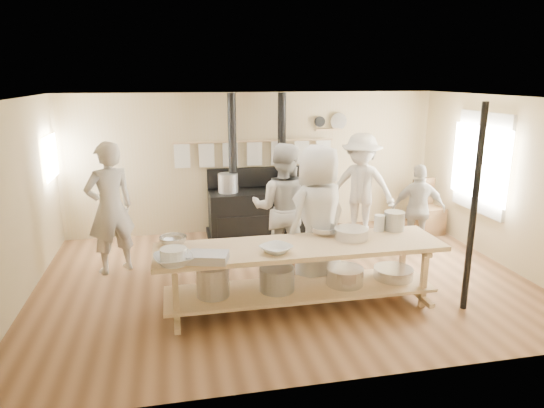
% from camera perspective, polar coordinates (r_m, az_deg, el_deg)
% --- Properties ---
extents(ground, '(7.00, 7.00, 0.00)m').
position_cam_1_polar(ground, '(7.18, 1.40, -8.85)').
color(ground, brown).
rests_on(ground, ground).
extents(room_shell, '(7.00, 7.00, 7.00)m').
position_cam_1_polar(room_shell, '(6.69, 1.48, 3.99)').
color(room_shell, '#CBB481').
rests_on(room_shell, ground).
extents(window_right, '(0.09, 1.50, 1.65)m').
position_cam_1_polar(window_right, '(8.70, 23.43, 4.46)').
color(window_right, beige).
rests_on(window_right, ground).
extents(left_opening, '(0.00, 0.90, 0.90)m').
position_cam_1_polar(left_opening, '(8.72, -24.57, 5.03)').
color(left_opening, white).
rests_on(left_opening, ground).
extents(stove, '(1.90, 0.75, 2.60)m').
position_cam_1_polar(stove, '(8.97, -1.68, -0.45)').
color(stove, black).
rests_on(stove, ground).
extents(towel_rail, '(3.00, 0.04, 0.47)m').
position_cam_1_polar(towel_rail, '(9.03, -2.01, 6.38)').
color(towel_rail, tan).
rests_on(towel_rail, ground).
extents(back_wall_shelf, '(0.63, 0.14, 0.32)m').
position_cam_1_polar(back_wall_shelf, '(9.36, 6.92, 9.33)').
color(back_wall_shelf, tan).
rests_on(back_wall_shelf, ground).
extents(prep_table, '(3.60, 0.90, 0.85)m').
position_cam_1_polar(prep_table, '(6.17, 3.25, -7.70)').
color(prep_table, tan).
rests_on(prep_table, ground).
extents(support_post, '(0.08, 0.08, 2.60)m').
position_cam_1_polar(support_post, '(6.37, 22.64, -0.71)').
color(support_post, black).
rests_on(support_post, ground).
extents(cook_far_left, '(0.86, 0.76, 1.98)m').
position_cam_1_polar(cook_far_left, '(7.54, -18.51, -0.47)').
color(cook_far_left, beige).
rests_on(cook_far_left, ground).
extents(cook_left, '(1.14, 1.02, 1.95)m').
position_cam_1_polar(cook_left, '(7.22, 1.27, -0.50)').
color(cook_left, beige).
rests_on(cook_left, ground).
extents(cook_center, '(1.17, 1.02, 2.01)m').
position_cam_1_polar(cook_center, '(6.64, 5.44, -1.65)').
color(cook_center, beige).
rests_on(cook_center, ground).
extents(cook_right, '(0.94, 0.57, 1.50)m').
position_cam_1_polar(cook_right, '(8.35, 16.82, -0.62)').
color(cook_right, beige).
rests_on(cook_right, ground).
extents(cook_by_window, '(1.43, 1.28, 1.93)m').
position_cam_1_polar(cook_by_window, '(8.76, 10.36, 1.93)').
color(cook_by_window, beige).
rests_on(cook_by_window, ground).
extents(chair, '(0.53, 0.53, 1.02)m').
position_cam_1_polar(chair, '(9.59, 17.83, -1.53)').
color(chair, brown).
rests_on(chair, ground).
extents(bowl_white_a, '(0.51, 0.51, 0.11)m').
position_cam_1_polar(bowl_white_a, '(5.54, -11.48, -6.41)').
color(bowl_white_a, white).
rests_on(bowl_white_a, prep_table).
extents(bowl_steel_a, '(0.47, 0.47, 0.11)m').
position_cam_1_polar(bowl_steel_a, '(6.16, -11.55, -4.23)').
color(bowl_steel_a, silver).
rests_on(bowl_steel_a, prep_table).
extents(bowl_white_b, '(0.50, 0.50, 0.09)m').
position_cam_1_polar(bowl_white_b, '(5.77, 0.49, -5.33)').
color(bowl_white_b, white).
rests_on(bowl_white_b, prep_table).
extents(bowl_steel_b, '(0.37, 0.37, 0.11)m').
position_cam_1_polar(bowl_steel_b, '(6.45, 6.20, -3.10)').
color(bowl_steel_b, silver).
rests_on(bowl_steel_b, prep_table).
extents(roasting_pan, '(0.50, 0.40, 0.10)m').
position_cam_1_polar(roasting_pan, '(5.55, -7.52, -6.24)').
color(roasting_pan, '#B2B2B7').
rests_on(roasting_pan, prep_table).
extents(mixing_bowl_large, '(0.52, 0.52, 0.14)m').
position_cam_1_polar(mixing_bowl_large, '(6.32, 9.28, -3.45)').
color(mixing_bowl_large, silver).
rests_on(mixing_bowl_large, prep_table).
extents(bucket_galv, '(0.34, 0.34, 0.26)m').
position_cam_1_polar(bucket_galv, '(6.79, 14.17, -1.93)').
color(bucket_galv, gray).
rests_on(bucket_galv, prep_table).
extents(deep_bowl_enamel, '(0.37, 0.37, 0.18)m').
position_cam_1_polar(deep_bowl_enamel, '(5.52, -11.50, -6.04)').
color(deep_bowl_enamel, white).
rests_on(deep_bowl_enamel, prep_table).
extents(pitcher, '(0.14, 0.14, 0.22)m').
position_cam_1_polar(pitcher, '(6.70, 12.51, -2.20)').
color(pitcher, white).
rests_on(pitcher, prep_table).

